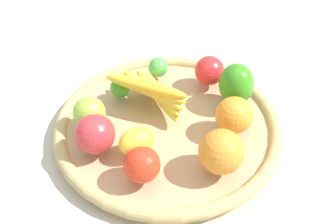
% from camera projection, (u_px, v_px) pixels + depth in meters
% --- Properties ---
extents(ground_plane, '(2.40, 2.40, 0.00)m').
position_uv_depth(ground_plane, '(168.00, 132.00, 0.83)').
color(ground_plane, '#B9B39F').
rests_on(ground_plane, ground).
extents(basket, '(0.47, 0.47, 0.04)m').
position_uv_depth(basket, '(168.00, 126.00, 0.82)').
color(basket, tan).
rests_on(basket, ground_plane).
extents(bell_pepper, '(0.09, 0.10, 0.09)m').
position_uv_depth(bell_pepper, '(236.00, 84.00, 0.82)').
color(bell_pepper, '#36901C').
rests_on(bell_pepper, basket).
extents(banana_bunch, '(0.14, 0.18, 0.07)m').
position_uv_depth(banana_bunch, '(152.00, 91.00, 0.82)').
color(banana_bunch, yellow).
rests_on(banana_bunch, basket).
extents(lime_1, '(0.05, 0.05, 0.04)m').
position_uv_depth(lime_1, '(120.00, 88.00, 0.85)').
color(lime_1, green).
rests_on(lime_1, basket).
extents(apple_3, '(0.09, 0.09, 0.08)m').
position_uv_depth(apple_3, '(95.00, 134.00, 0.72)').
color(apple_3, '#C63237').
rests_on(apple_3, basket).
extents(lemon_0, '(0.07, 0.06, 0.05)m').
position_uv_depth(lemon_0, '(137.00, 141.00, 0.72)').
color(lemon_0, yellow).
rests_on(lemon_0, basket).
extents(apple_1, '(0.07, 0.07, 0.07)m').
position_uv_depth(apple_1, '(89.00, 113.00, 0.77)').
color(apple_1, '#92BB3E').
rests_on(apple_1, basket).
extents(lime_0, '(0.06, 0.06, 0.05)m').
position_uv_depth(lime_0, '(158.00, 67.00, 0.90)').
color(lime_0, green).
rests_on(lime_0, basket).
extents(orange_1, '(0.11, 0.11, 0.08)m').
position_uv_depth(orange_1, '(221.00, 152.00, 0.68)').
color(orange_1, orange).
rests_on(orange_1, basket).
extents(orange_0, '(0.08, 0.08, 0.07)m').
position_uv_depth(orange_0, '(234.00, 115.00, 0.76)').
color(orange_0, orange).
rests_on(orange_0, basket).
extents(apple_0, '(0.08, 0.08, 0.07)m').
position_uv_depth(apple_0, '(142.00, 165.00, 0.67)').
color(apple_0, red).
rests_on(apple_0, basket).
extents(apple_2, '(0.09, 0.09, 0.07)m').
position_uv_depth(apple_2, '(209.00, 71.00, 0.88)').
color(apple_2, red).
rests_on(apple_2, basket).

